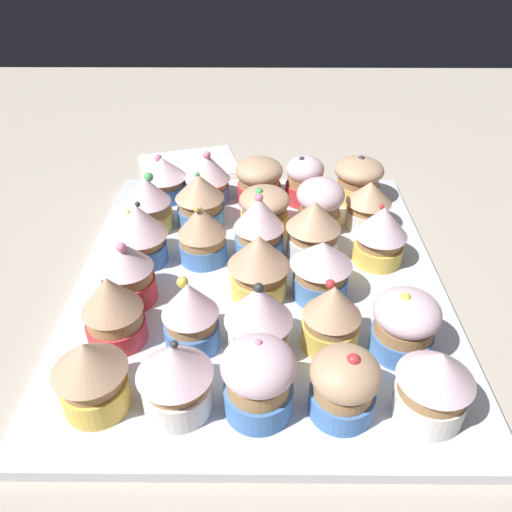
# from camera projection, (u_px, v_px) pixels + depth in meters

# --- Properties ---
(ground_plane) EXTENTS (1.80, 1.80, 0.03)m
(ground_plane) POSITION_uv_depth(u_px,v_px,m) (256.00, 295.00, 0.60)
(ground_plane) COLOR #B2A899
(baking_tray) EXTENTS (0.49, 0.42, 0.01)m
(baking_tray) POSITION_uv_depth(u_px,v_px,m) (256.00, 281.00, 0.59)
(baking_tray) COLOR silver
(baking_tray) RESTS_ON ground_plane
(cupcake_0) EXTENTS (0.06, 0.06, 0.07)m
(cupcake_0) POSITION_uv_depth(u_px,v_px,m) (162.00, 177.00, 0.72)
(cupcake_0) COLOR #477AC6
(cupcake_0) RESTS_ON baking_tray
(cupcake_1) EXTENTS (0.06, 0.06, 0.08)m
(cupcake_1) POSITION_uv_depth(u_px,v_px,m) (146.00, 203.00, 0.65)
(cupcake_1) COLOR #EFC651
(cupcake_1) RESTS_ON baking_tray
(cupcake_2) EXTENTS (0.06, 0.06, 0.08)m
(cupcake_2) POSITION_uv_depth(u_px,v_px,m) (137.00, 232.00, 0.59)
(cupcake_2) COLOR #477AC6
(cupcake_2) RESTS_ON baking_tray
(cupcake_3) EXTENTS (0.06, 0.06, 0.08)m
(cupcake_3) POSITION_uv_depth(u_px,v_px,m) (124.00, 272.00, 0.53)
(cupcake_3) COLOR #D1333D
(cupcake_3) RESTS_ON baking_tray
(cupcake_4) EXTENTS (0.06, 0.06, 0.08)m
(cupcake_4) POSITION_uv_depth(u_px,v_px,m) (109.00, 309.00, 0.48)
(cupcake_4) COLOR #D1333D
(cupcake_4) RESTS_ON baking_tray
(cupcake_5) EXTENTS (0.06, 0.06, 0.07)m
(cupcake_5) POSITION_uv_depth(u_px,v_px,m) (87.00, 374.00, 0.42)
(cupcake_5) COLOR #EFC651
(cupcake_5) RESTS_ON baking_tray
(cupcake_6) EXTENTS (0.06, 0.06, 0.07)m
(cupcake_6) POSITION_uv_depth(u_px,v_px,m) (205.00, 176.00, 0.71)
(cupcake_6) COLOR #477AC6
(cupcake_6) RESTS_ON baking_tray
(cupcake_7) EXTENTS (0.06, 0.06, 0.08)m
(cupcake_7) POSITION_uv_depth(u_px,v_px,m) (197.00, 199.00, 0.65)
(cupcake_7) COLOR #477AC6
(cupcake_7) RESTS_ON baking_tray
(cupcake_8) EXTENTS (0.06, 0.06, 0.08)m
(cupcake_8) POSITION_uv_depth(u_px,v_px,m) (199.00, 233.00, 0.59)
(cupcake_8) COLOR #477AC6
(cupcake_8) RESTS_ON baking_tray
(cupcake_9) EXTENTS (0.05, 0.05, 0.08)m
(cupcake_9) POSITION_uv_depth(u_px,v_px,m) (187.00, 314.00, 0.48)
(cupcake_9) COLOR #477AC6
(cupcake_9) RESTS_ON baking_tray
(cupcake_10) EXTENTS (0.06, 0.06, 0.07)m
(cupcake_10) POSITION_uv_depth(u_px,v_px,m) (171.00, 377.00, 0.42)
(cupcake_10) COLOR white
(cupcake_10) RESTS_ON baking_tray
(cupcake_11) EXTENTS (0.07, 0.07, 0.07)m
(cupcake_11) POSITION_uv_depth(u_px,v_px,m) (254.00, 180.00, 0.71)
(cupcake_11) COLOR #D1333D
(cupcake_11) RESTS_ON baking_tray
(cupcake_12) EXTENTS (0.06, 0.06, 0.06)m
(cupcake_12) POSITION_uv_depth(u_px,v_px,m) (262.00, 209.00, 0.65)
(cupcake_12) COLOR #EFC651
(cupcake_12) RESTS_ON baking_tray
(cupcake_13) EXTENTS (0.06, 0.06, 0.08)m
(cupcake_13) POSITION_uv_depth(u_px,v_px,m) (255.00, 227.00, 0.59)
(cupcake_13) COLOR #477AC6
(cupcake_13) RESTS_ON baking_tray
(cupcake_14) EXTENTS (0.07, 0.07, 0.08)m
(cupcake_14) POSITION_uv_depth(u_px,v_px,m) (252.00, 264.00, 0.54)
(cupcake_14) COLOR #EFC651
(cupcake_14) RESTS_ON baking_tray
(cupcake_15) EXTENTS (0.06, 0.06, 0.08)m
(cupcake_15) POSITION_uv_depth(u_px,v_px,m) (257.00, 319.00, 0.47)
(cupcake_15) COLOR white
(cupcake_15) RESTS_ON baking_tray
(cupcake_16) EXTENTS (0.06, 0.06, 0.08)m
(cupcake_16) POSITION_uv_depth(u_px,v_px,m) (257.00, 379.00, 0.41)
(cupcake_16) COLOR #477AC6
(cupcake_16) RESTS_ON baking_tray
(cupcake_17) EXTENTS (0.05, 0.05, 0.07)m
(cupcake_17) POSITION_uv_depth(u_px,v_px,m) (302.00, 180.00, 0.71)
(cupcake_17) COLOR #D1333D
(cupcake_17) RESTS_ON baking_tray
(cupcake_18) EXTENTS (0.06, 0.06, 0.07)m
(cupcake_18) POSITION_uv_depth(u_px,v_px,m) (317.00, 204.00, 0.65)
(cupcake_18) COLOR #EFC651
(cupcake_18) RESTS_ON baking_tray
(cupcake_19) EXTENTS (0.06, 0.06, 0.07)m
(cupcake_19) POSITION_uv_depth(u_px,v_px,m) (311.00, 228.00, 0.60)
(cupcake_19) COLOR white
(cupcake_19) RESTS_ON baking_tray
(cupcake_20) EXTENTS (0.07, 0.07, 0.07)m
(cupcake_20) POSITION_uv_depth(u_px,v_px,m) (318.00, 268.00, 0.54)
(cupcake_20) COLOR #477AC6
(cupcake_20) RESTS_ON baking_tray
(cupcake_21) EXTENTS (0.06, 0.06, 0.08)m
(cupcake_21) POSITION_uv_depth(u_px,v_px,m) (328.00, 316.00, 0.48)
(cupcake_21) COLOR #EFC651
(cupcake_21) RESTS_ON baking_tray
(cupcake_22) EXTENTS (0.06, 0.06, 0.07)m
(cupcake_22) POSITION_uv_depth(u_px,v_px,m) (340.00, 384.00, 0.41)
(cupcake_22) COLOR #477AC6
(cupcake_22) RESTS_ON baking_tray
(cupcake_23) EXTENTS (0.07, 0.07, 0.07)m
(cupcake_23) POSITION_uv_depth(u_px,v_px,m) (356.00, 179.00, 0.71)
(cupcake_23) COLOR #EFC651
(cupcake_23) RESTS_ON baking_tray
(cupcake_24) EXTENTS (0.06, 0.06, 0.07)m
(cupcake_24) POSITION_uv_depth(u_px,v_px,m) (366.00, 204.00, 0.65)
(cupcake_24) COLOR white
(cupcake_24) RESTS_ON baking_tray
(cupcake_25) EXTENTS (0.06, 0.06, 0.08)m
(cupcake_25) POSITION_uv_depth(u_px,v_px,m) (378.00, 234.00, 0.59)
(cupcake_25) COLOR #EFC651
(cupcake_25) RESTS_ON baking_tray
(cupcake_26) EXTENTS (0.06, 0.06, 0.07)m
(cupcake_26) POSITION_uv_depth(u_px,v_px,m) (401.00, 324.00, 0.47)
(cupcake_26) COLOR #477AC6
(cupcake_26) RESTS_ON baking_tray
(cupcake_27) EXTENTS (0.06, 0.06, 0.07)m
(cupcake_27) POSITION_uv_depth(u_px,v_px,m) (430.00, 384.00, 0.41)
(cupcake_27) COLOR white
(cupcake_27) RESTS_ON baking_tray
(napkin) EXTENTS (0.15, 0.18, 0.01)m
(napkin) POSITION_uv_depth(u_px,v_px,m) (187.00, 163.00, 0.85)
(napkin) COLOR white
(napkin) RESTS_ON ground_plane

